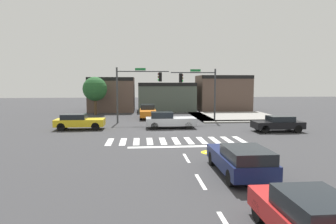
{
  "coord_description": "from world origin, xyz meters",
  "views": [
    {
      "loc": [
        -2.49,
        -25.67,
        4.2
      ],
      "look_at": [
        -0.18,
        0.03,
        1.66
      ],
      "focal_mm": 31.87,
      "sensor_mm": 36.0,
      "label": 1
    }
  ],
  "objects_px": {
    "traffic_signal_northwest": "(136,84)",
    "car_red": "(313,221)",
    "car_black": "(278,123)",
    "car_orange": "(148,111)",
    "car_navy": "(241,159)",
    "roadside_tree": "(95,89)",
    "traffic_signal_northeast": "(200,85)",
    "car_silver": "(169,120)",
    "car_yellow": "(79,121)"
  },
  "relations": [
    {
      "from": "traffic_signal_northwest",
      "to": "car_red",
      "type": "distance_m",
      "value": 25.1
    },
    {
      "from": "car_red",
      "to": "car_black",
      "type": "bearing_deg",
      "value": -22.92
    },
    {
      "from": "car_orange",
      "to": "car_navy",
      "type": "distance_m",
      "value": 22.84
    },
    {
      "from": "car_orange",
      "to": "roadside_tree",
      "type": "height_order",
      "value": "roadside_tree"
    },
    {
      "from": "car_black",
      "to": "car_navy",
      "type": "relative_size",
      "value": 0.9
    },
    {
      "from": "traffic_signal_northeast",
      "to": "traffic_signal_northwest",
      "type": "distance_m",
      "value": 6.67
    },
    {
      "from": "traffic_signal_northeast",
      "to": "car_silver",
      "type": "relative_size",
      "value": 1.24
    },
    {
      "from": "traffic_signal_northwest",
      "to": "car_orange",
      "type": "distance_m",
      "value": 5.35
    },
    {
      "from": "car_black",
      "to": "traffic_signal_northeast",
      "type": "bearing_deg",
      "value": -50.93
    },
    {
      "from": "car_orange",
      "to": "car_black",
      "type": "xyz_separation_m",
      "value": [
        10.97,
        -10.9,
        -0.1
      ]
    },
    {
      "from": "car_silver",
      "to": "roadside_tree",
      "type": "relative_size",
      "value": 0.92
    },
    {
      "from": "car_black",
      "to": "car_orange",
      "type": "bearing_deg",
      "value": -44.81
    },
    {
      "from": "traffic_signal_northeast",
      "to": "car_yellow",
      "type": "bearing_deg",
      "value": 19.01
    },
    {
      "from": "car_yellow",
      "to": "car_black",
      "type": "bearing_deg",
      "value": -9.03
    },
    {
      "from": "car_silver",
      "to": "roadside_tree",
      "type": "bearing_deg",
      "value": 124.61
    },
    {
      "from": "car_silver",
      "to": "car_navy",
      "type": "xyz_separation_m",
      "value": [
        1.91,
        -14.47,
        0.0
      ]
    },
    {
      "from": "car_yellow",
      "to": "roadside_tree",
      "type": "bearing_deg",
      "value": 91.76
    },
    {
      "from": "car_red",
      "to": "car_navy",
      "type": "bearing_deg",
      "value": -1.54
    },
    {
      "from": "traffic_signal_northeast",
      "to": "car_yellow",
      "type": "relative_size",
      "value": 1.31
    },
    {
      "from": "traffic_signal_northeast",
      "to": "car_orange",
      "type": "xyz_separation_m",
      "value": [
        -5.43,
        4.07,
        -3.13
      ]
    },
    {
      "from": "traffic_signal_northwest",
      "to": "car_yellow",
      "type": "distance_m",
      "value": 7.33
    },
    {
      "from": "car_navy",
      "to": "car_red",
      "type": "distance_m",
      "value": 5.97
    },
    {
      "from": "car_red",
      "to": "roadside_tree",
      "type": "height_order",
      "value": "roadside_tree"
    },
    {
      "from": "car_yellow",
      "to": "car_red",
      "type": "bearing_deg",
      "value": -64.05
    },
    {
      "from": "car_red",
      "to": "traffic_signal_northeast",
      "type": "bearing_deg",
      "value": -4.45
    },
    {
      "from": "car_orange",
      "to": "car_silver",
      "type": "relative_size",
      "value": 1.04
    },
    {
      "from": "traffic_signal_northeast",
      "to": "car_orange",
      "type": "bearing_deg",
      "value": -36.86
    },
    {
      "from": "car_yellow",
      "to": "roadside_tree",
      "type": "xyz_separation_m",
      "value": [
        -0.38,
        12.45,
        2.64
      ]
    },
    {
      "from": "car_black",
      "to": "car_silver",
      "type": "distance_m",
      "value": 9.62
    },
    {
      "from": "traffic_signal_northwest",
      "to": "car_navy",
      "type": "height_order",
      "value": "traffic_signal_northwest"
    },
    {
      "from": "traffic_signal_northeast",
      "to": "car_black",
      "type": "height_order",
      "value": "traffic_signal_northeast"
    },
    {
      "from": "traffic_signal_northeast",
      "to": "car_orange",
      "type": "relative_size",
      "value": 1.2
    },
    {
      "from": "car_yellow",
      "to": "car_black",
      "type": "height_order",
      "value": "car_yellow"
    },
    {
      "from": "car_orange",
      "to": "roadside_tree",
      "type": "xyz_separation_m",
      "value": [
        -6.77,
        4.31,
        2.57
      ]
    },
    {
      "from": "roadside_tree",
      "to": "car_yellow",
      "type": "bearing_deg",
      "value": -88.24
    },
    {
      "from": "roadside_tree",
      "to": "car_red",
      "type": "bearing_deg",
      "value": -72.58
    },
    {
      "from": "car_orange",
      "to": "car_navy",
      "type": "height_order",
      "value": "car_orange"
    },
    {
      "from": "traffic_signal_northeast",
      "to": "traffic_signal_northwest",
      "type": "bearing_deg",
      "value": 0.1
    },
    {
      "from": "car_yellow",
      "to": "car_navy",
      "type": "bearing_deg",
      "value": -55.02
    },
    {
      "from": "traffic_signal_northeast",
      "to": "car_red",
      "type": "height_order",
      "value": "traffic_signal_northeast"
    },
    {
      "from": "car_silver",
      "to": "car_yellow",
      "type": "bearing_deg",
      "value": -179.47
    },
    {
      "from": "car_yellow",
      "to": "car_black",
      "type": "relative_size",
      "value": 1.03
    },
    {
      "from": "car_red",
      "to": "car_orange",
      "type": "bearing_deg",
      "value": 7.06
    },
    {
      "from": "car_yellow",
      "to": "car_silver",
      "type": "height_order",
      "value": "car_silver"
    },
    {
      "from": "traffic_signal_northwest",
      "to": "roadside_tree",
      "type": "height_order",
      "value": "traffic_signal_northwest"
    },
    {
      "from": "car_orange",
      "to": "car_yellow",
      "type": "bearing_deg",
      "value": -38.1
    },
    {
      "from": "traffic_signal_northwest",
      "to": "roadside_tree",
      "type": "xyz_separation_m",
      "value": [
        -5.52,
        8.4,
        -0.66
      ]
    },
    {
      "from": "traffic_signal_northeast",
      "to": "car_yellow",
      "type": "xyz_separation_m",
      "value": [
        -11.81,
        -4.07,
        -3.2
      ]
    },
    {
      "from": "car_black",
      "to": "car_navy",
      "type": "bearing_deg",
      "value": 57.96
    },
    {
      "from": "car_yellow",
      "to": "car_orange",
      "type": "bearing_deg",
      "value": 51.9
    }
  ]
}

